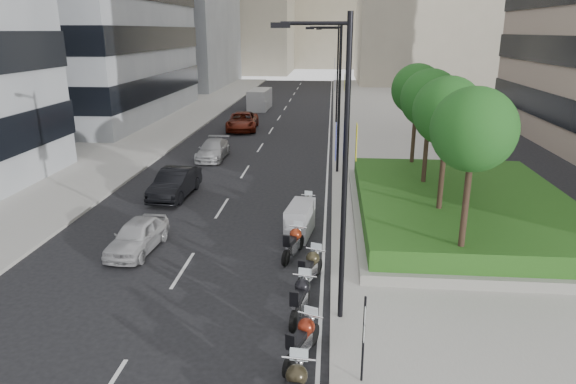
# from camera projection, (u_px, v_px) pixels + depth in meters

# --- Properties ---
(ground) EXTENTS (160.00, 160.00, 0.00)m
(ground) POSITION_uv_depth(u_px,v_px,m) (195.00, 332.00, 15.19)
(ground) COLOR black
(ground) RESTS_ON ground
(sidewalk_right) EXTENTS (10.00, 100.00, 0.15)m
(sidewalk_right) POSITION_uv_depth(u_px,v_px,m) (393.00, 136.00, 42.93)
(sidewalk_right) COLOR #9E9B93
(sidewalk_right) RESTS_ON ground
(sidewalk_left) EXTENTS (8.00, 100.00, 0.15)m
(sidewalk_left) POSITION_uv_depth(u_px,v_px,m) (149.00, 132.00, 44.65)
(sidewalk_left) COLOR #9E9B93
(sidewalk_left) RESTS_ON ground
(lane_edge) EXTENTS (0.12, 100.00, 0.01)m
(lane_edge) POSITION_uv_depth(u_px,v_px,m) (329.00, 136.00, 43.39)
(lane_edge) COLOR silver
(lane_edge) RESTS_ON ground
(lane_centre) EXTENTS (0.12, 100.00, 0.01)m
(lane_centre) POSITION_uv_depth(u_px,v_px,m) (268.00, 135.00, 43.81)
(lane_centre) COLOR silver
(lane_centre) RESTS_ON ground
(planter) EXTENTS (10.00, 14.00, 0.40)m
(planter) POSITION_uv_depth(u_px,v_px,m) (461.00, 215.00, 23.76)
(planter) COLOR gray
(planter) RESTS_ON sidewalk_right
(hedge) EXTENTS (9.40, 13.40, 0.80)m
(hedge) POSITION_uv_depth(u_px,v_px,m) (463.00, 203.00, 23.58)
(hedge) COLOR #244F16
(hedge) RESTS_ON planter
(tree_0) EXTENTS (2.80, 2.80, 6.30)m
(tree_0) POSITION_uv_depth(u_px,v_px,m) (474.00, 130.00, 16.66)
(tree_0) COLOR #332319
(tree_0) RESTS_ON planter
(tree_1) EXTENTS (2.80, 2.80, 6.30)m
(tree_1) POSITION_uv_depth(u_px,v_px,m) (448.00, 112.00, 20.46)
(tree_1) COLOR #332319
(tree_1) RESTS_ON planter
(tree_2) EXTENTS (2.80, 2.80, 6.30)m
(tree_2) POSITION_uv_depth(u_px,v_px,m) (430.00, 99.00, 24.26)
(tree_2) COLOR #332319
(tree_2) RESTS_ON planter
(tree_3) EXTENTS (2.80, 2.80, 6.30)m
(tree_3) POSITION_uv_depth(u_px,v_px,m) (417.00, 90.00, 28.06)
(tree_3) COLOR #332319
(tree_3) RESTS_ON planter
(lamp_post_0) EXTENTS (2.34, 0.45, 9.00)m
(lamp_post_0) POSITION_uv_depth(u_px,v_px,m) (340.00, 160.00, 14.27)
(lamp_post_0) COLOR black
(lamp_post_0) RESTS_ON ground
(lamp_post_1) EXTENTS (2.34, 0.45, 9.00)m
(lamp_post_1) POSITION_uv_depth(u_px,v_px,m) (337.00, 91.00, 30.43)
(lamp_post_1) COLOR black
(lamp_post_1) RESTS_ON ground
(lamp_post_2) EXTENTS (2.34, 0.45, 9.00)m
(lamp_post_2) POSITION_uv_depth(u_px,v_px,m) (336.00, 69.00, 47.53)
(lamp_post_2) COLOR black
(lamp_post_2) RESTS_ON ground
(parking_sign) EXTENTS (0.06, 0.32, 2.50)m
(parking_sign) POSITION_uv_depth(u_px,v_px,m) (364.00, 335.00, 12.46)
(parking_sign) COLOR black
(parking_sign) RESTS_ON ground
(motorcycle_1) EXTENTS (1.00, 2.11, 1.10)m
(motorcycle_1) POSITION_uv_depth(u_px,v_px,m) (303.00, 340.00, 13.77)
(motorcycle_1) COLOR black
(motorcycle_1) RESTS_ON ground
(motorcycle_2) EXTENTS (0.77, 2.30, 1.15)m
(motorcycle_2) POSITION_uv_depth(u_px,v_px,m) (301.00, 298.00, 15.86)
(motorcycle_2) COLOR black
(motorcycle_2) RESTS_ON ground
(motorcycle_3) EXTENTS (0.96, 2.15, 1.11)m
(motorcycle_3) POSITION_uv_depth(u_px,v_px,m) (310.00, 268.00, 17.93)
(motorcycle_3) COLOR black
(motorcycle_3) RESTS_ON ground
(motorcycle_4) EXTENTS (0.88, 2.18, 1.11)m
(motorcycle_4) POSITION_uv_depth(u_px,v_px,m) (293.00, 243.00, 20.04)
(motorcycle_4) COLOR black
(motorcycle_4) RESTS_ON ground
(motorcycle_5) EXTENTS (1.25, 2.44, 1.40)m
(motorcycle_5) POSITION_uv_depth(u_px,v_px,m) (300.00, 220.00, 22.12)
(motorcycle_5) COLOR black
(motorcycle_5) RESTS_ON ground
(motorcycle_6) EXTENTS (0.68, 2.03, 1.01)m
(motorcycle_6) POSITION_uv_depth(u_px,v_px,m) (306.00, 207.00, 24.25)
(motorcycle_6) COLOR black
(motorcycle_6) RESTS_ON ground
(car_a) EXTENTS (1.78, 3.87, 1.28)m
(car_a) POSITION_uv_depth(u_px,v_px,m) (137.00, 236.00, 20.61)
(car_a) COLOR #B3B3B5
(car_a) RESTS_ON ground
(car_b) EXTENTS (1.85, 4.62, 1.49)m
(car_b) POSITION_uv_depth(u_px,v_px,m) (175.00, 183.00, 27.33)
(car_b) COLOR black
(car_b) RESTS_ON ground
(car_c) EXTENTS (1.83, 4.45, 1.29)m
(car_c) POSITION_uv_depth(u_px,v_px,m) (213.00, 150.00, 35.48)
(car_c) COLOR #B2B2B5
(car_c) RESTS_ON ground
(car_d) EXTENTS (3.00, 5.79, 1.56)m
(car_d) POSITION_uv_depth(u_px,v_px,m) (242.00, 121.00, 45.77)
(car_d) COLOR #59160A
(car_d) RESTS_ON ground
(delivery_van) EXTENTS (2.21, 5.33, 2.20)m
(delivery_van) POSITION_uv_depth(u_px,v_px,m) (259.00, 100.00, 57.59)
(delivery_van) COLOR #ADADAF
(delivery_van) RESTS_ON ground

